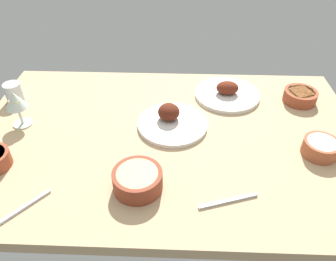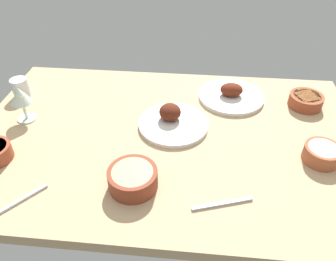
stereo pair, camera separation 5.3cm
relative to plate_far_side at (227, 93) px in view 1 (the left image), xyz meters
The scene contains 10 objects.
dining_table 35.70cm from the plate_far_side, 131.85° to the right, with size 140.00×90.00×4.00cm, color tan.
plate_far_side is the anchor object (origin of this frame).
plate_center_main 30.44cm from the plate_far_side, 137.84° to the right, with size 25.71×25.71×7.52cm.
bowl_cream 43.72cm from the plate_far_side, 52.01° to the right, with size 11.59×11.59×5.28cm.
bowl_pasta 60.37cm from the plate_far_side, 121.67° to the right, with size 14.78×14.78×6.10cm.
bowl_soup 29.27cm from the plate_far_side, ahead, with size 13.09×13.09×4.87cm.
wine_glass 81.59cm from the plate_far_side, 164.18° to the right, with size 7.60×7.60×14.00cm.
water_tumbler 87.18cm from the plate_far_side, behind, with size 6.82×6.82×7.90cm, color silver.
fork_loose 88.05cm from the plate_far_side, 136.04° to the right, with size 18.52×0.90×0.80cm, color silver.
spoon_loose 56.18cm from the plate_far_side, 95.46° to the right, with size 17.99×0.90×0.80cm, color silver.
Camera 1 is at (3.39, -89.23, 77.76)cm, focal length 34.58 mm.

